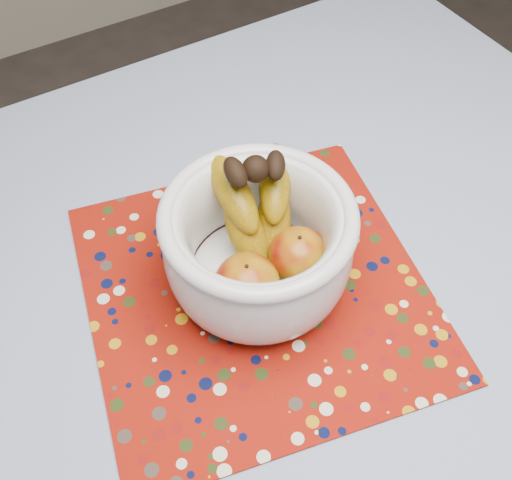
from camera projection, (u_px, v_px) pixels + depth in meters
table at (320, 353)px, 0.87m from camera, size 1.20×1.20×0.75m
tablecloth at (325, 325)px, 0.81m from camera, size 1.32×1.32×0.01m
placemat at (256, 289)px, 0.83m from camera, size 0.54×0.54×0.00m
fruit_bowl at (261, 236)px, 0.78m from camera, size 0.26×0.26×0.19m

